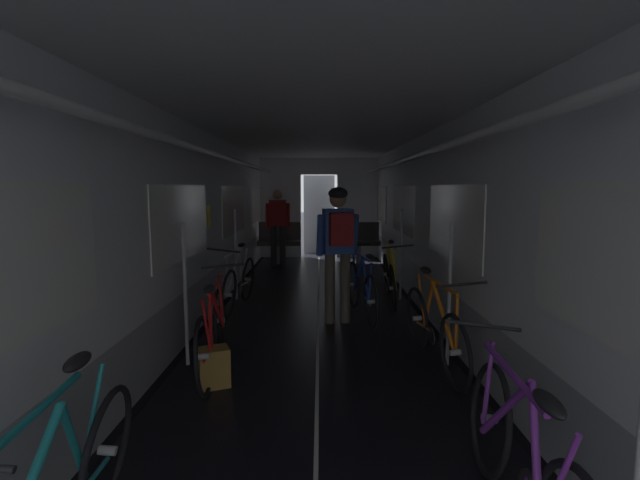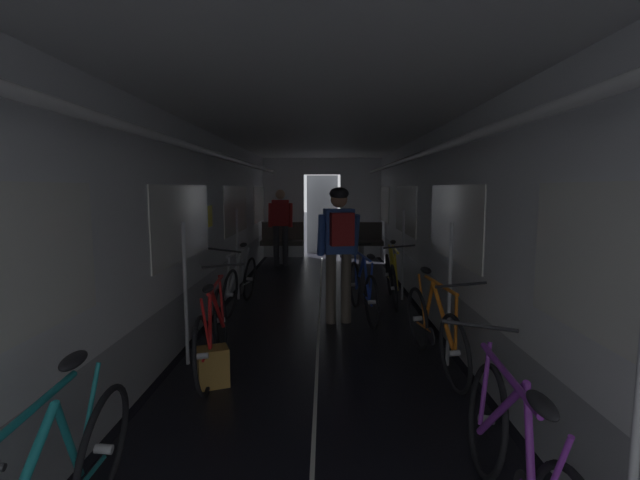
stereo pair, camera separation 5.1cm
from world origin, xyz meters
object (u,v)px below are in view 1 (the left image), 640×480
(bicycle_orange, at_px, (436,328))
(person_standing_near_bench, at_px, (279,222))
(bicycle_blue_in_aisle, at_px, (363,289))
(bicycle_silver, at_px, (240,283))
(bench_seat_far_left, at_px, (281,239))
(backpack_on_floor, at_px, (215,367))
(bicycle_red, at_px, (215,331))
(bicycle_purple, at_px, (523,463))
(bicycle_yellow, at_px, (391,277))
(person_cyclist_aisle, at_px, (340,240))
(bench_seat_far_right, at_px, (360,239))

(bicycle_orange, relative_size, person_standing_near_bench, 1.00)
(bicycle_orange, bearing_deg, bicycle_blue_in_aisle, 107.85)
(bicycle_silver, height_order, person_standing_near_bench, person_standing_near_bench)
(bench_seat_far_left, distance_m, backpack_on_floor, 6.47)
(bicycle_red, xyz_separation_m, bicycle_blue_in_aisle, (1.56, 1.79, 0.00))
(bench_seat_far_left, xyz_separation_m, bicycle_silver, (-0.23, -3.94, -0.19))
(bench_seat_far_left, xyz_separation_m, bicycle_orange, (2.02, -6.02, -0.18))
(bicycle_purple, bearing_deg, backpack_on_floor, 138.32)
(bicycle_yellow, xyz_separation_m, person_standing_near_bench, (-1.98, 3.16, 0.59))
(bicycle_yellow, distance_m, person_cyclist_aisle, 1.51)
(bench_seat_far_right, relative_size, bicycle_silver, 0.58)
(bicycle_yellow, xyz_separation_m, person_cyclist_aisle, (-0.82, -1.07, 0.69))
(bench_seat_far_right, height_order, bicycle_red, bench_seat_far_right)
(bicycle_blue_in_aisle, bearing_deg, bench_seat_far_right, 85.79)
(bicycle_silver, xyz_separation_m, bicycle_red, (0.15, -2.19, 0.00))
(bicycle_silver, distance_m, backpack_on_floor, 2.53)
(bicycle_yellow, relative_size, person_standing_near_bench, 1.00)
(bicycle_orange, height_order, bicycle_red, bicycle_red)
(bicycle_blue_in_aisle, distance_m, person_standing_near_bench, 4.27)
(bicycle_yellow, height_order, person_standing_near_bench, person_standing_near_bench)
(bicycle_purple, xyz_separation_m, bicycle_blue_in_aisle, (-0.43, 3.81, 0.00))
(bicycle_purple, xyz_separation_m, person_cyclist_aisle, (-0.75, 3.55, 0.69))
(bicycle_purple, height_order, bicycle_yellow, bicycle_purple)
(bicycle_silver, bearing_deg, backpack_on_floor, -84.78)
(person_cyclist_aisle, relative_size, person_standing_near_bench, 1.03)
(bicycle_yellow, height_order, bicycle_blue_in_aisle, bicycle_yellow)
(bicycle_yellow, bearing_deg, person_standing_near_bench, 122.01)
(person_cyclist_aisle, bearing_deg, bench_seat_far_left, 104.09)
(bench_seat_far_left, distance_m, bicycle_red, 6.13)
(bicycle_purple, distance_m, person_standing_near_bench, 8.03)
(bicycle_silver, bearing_deg, bicycle_red, -86.03)
(bicycle_purple, distance_m, bicycle_red, 2.84)
(bicycle_purple, relative_size, person_standing_near_bench, 1.01)
(backpack_on_floor, bearing_deg, person_standing_near_bench, 90.00)
(person_cyclist_aisle, distance_m, backpack_on_floor, 2.36)
(person_cyclist_aisle, distance_m, person_standing_near_bench, 4.38)
(person_standing_near_bench, bearing_deg, bicycle_silver, -93.68)
(bicycle_purple, xyz_separation_m, bicycle_red, (-1.99, 2.03, 0.00))
(bicycle_silver, bearing_deg, bench_seat_far_left, 86.71)
(person_cyclist_aisle, xyz_separation_m, person_standing_near_bench, (-1.15, 4.23, -0.10))
(bench_seat_far_right, relative_size, bicycle_blue_in_aisle, 0.58)
(bicycle_blue_in_aisle, xyz_separation_m, backpack_on_floor, (-1.48, -2.11, -0.21))
(bicycle_silver, distance_m, person_cyclist_aisle, 1.68)
(bench_seat_far_left, xyz_separation_m, bicycle_yellow, (1.98, -3.54, -0.19))
(person_standing_near_bench, relative_size, backpack_on_floor, 4.96)
(bicycle_orange, bearing_deg, bicycle_red, -177.16)
(bicycle_yellow, bearing_deg, bench_seat_far_right, 92.90)
(bicycle_silver, xyz_separation_m, bicycle_yellow, (2.21, 0.40, -0.00))
(bench_seat_far_left, relative_size, bicycle_orange, 0.58)
(bench_seat_far_left, bearing_deg, bench_seat_far_right, 0.00)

